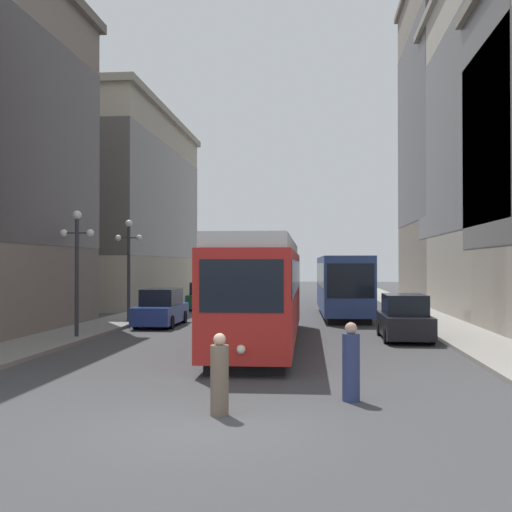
# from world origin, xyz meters

# --- Properties ---
(ground_plane) EXTENTS (200.00, 200.00, 0.00)m
(ground_plane) POSITION_xyz_m (0.00, 0.00, 0.00)
(ground_plane) COLOR #424244
(sidewalk_left) EXTENTS (2.62, 120.00, 0.15)m
(sidewalk_left) POSITION_xyz_m (-8.16, 40.00, 0.07)
(sidewalk_left) COLOR gray
(sidewalk_left) RESTS_ON ground
(sidewalk_right) EXTENTS (2.62, 120.00, 0.15)m
(sidewalk_right) POSITION_xyz_m (8.16, 40.00, 0.07)
(sidewalk_right) COLOR gray
(sidewalk_right) RESTS_ON ground
(streetcar) EXTENTS (2.83, 14.90, 3.89)m
(streetcar) POSITION_xyz_m (0.02, 12.26, 2.10)
(streetcar) COLOR black
(streetcar) RESTS_ON ground
(transit_bus) EXTENTS (2.94, 11.52, 3.45)m
(transit_bus) POSITION_xyz_m (3.52, 25.25, 1.95)
(transit_bus) COLOR black
(transit_bus) RESTS_ON ground
(parked_car_left_near) EXTENTS (1.92, 4.80, 1.82)m
(parked_car_left_near) POSITION_xyz_m (-5.55, 18.85, 0.84)
(parked_car_left_near) COLOR black
(parked_car_left_near) RESTS_ON ground
(parked_car_left_mid) EXTENTS (2.08, 4.51, 1.82)m
(parked_car_left_mid) POSITION_xyz_m (-5.55, 30.32, 0.84)
(parked_car_left_mid) COLOR black
(parked_car_left_mid) RESTS_ON ground
(parked_car_right_far) EXTENTS (1.90, 4.41, 1.82)m
(parked_car_right_far) POSITION_xyz_m (5.55, 14.19, 0.84)
(parked_car_right_far) COLOR black
(parked_car_right_far) RESTS_ON ground
(pedestrian_crossing_near) EXTENTS (0.39, 0.39, 1.73)m
(pedestrian_crossing_near) POSITION_xyz_m (2.83, 2.65, 0.81)
(pedestrian_crossing_near) COLOR navy
(pedestrian_crossing_near) RESTS_ON ground
(pedestrian_crossing_far) EXTENTS (0.37, 0.37, 1.64)m
(pedestrian_crossing_far) POSITION_xyz_m (0.16, 1.06, 0.76)
(pedestrian_crossing_far) COLOR #6B5B4C
(pedestrian_crossing_far) RESTS_ON ground
(lamp_post_left_near) EXTENTS (1.41, 0.36, 5.02)m
(lamp_post_left_near) POSITION_xyz_m (-7.45, 12.81, 3.48)
(lamp_post_left_near) COLOR #333338
(lamp_post_left_near) RESTS_ON sidewalk_left
(lamp_post_left_far) EXTENTS (1.41, 0.36, 5.13)m
(lamp_post_left_far) POSITION_xyz_m (-7.45, 19.68, 3.55)
(lamp_post_left_far) COLOR #333338
(lamp_post_left_far) RESTS_ON sidewalk_left
(building_left_midblock) EXTENTS (13.42, 22.29, 14.89)m
(building_left_midblock) POSITION_xyz_m (-15.88, 37.20, 7.63)
(building_left_midblock) COLOR #B2A893
(building_left_midblock) RESTS_ON ground
(building_right_corner) EXTENTS (14.87, 15.47, 25.77)m
(building_right_corner) POSITION_xyz_m (16.60, 39.50, 13.27)
(building_right_corner) COLOR slate
(building_right_corner) RESTS_ON ground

